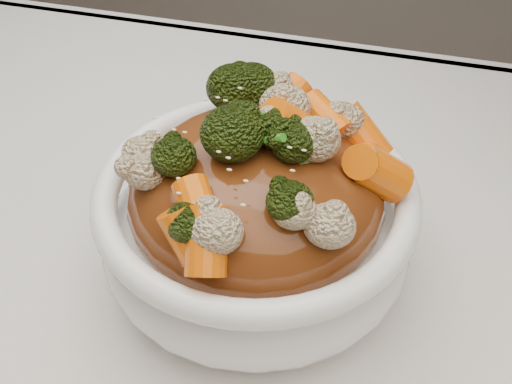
% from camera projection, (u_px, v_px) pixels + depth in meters
% --- Properties ---
extents(tablecloth, '(1.20, 0.80, 0.04)m').
position_uv_depth(tablecloth, '(249.00, 344.00, 0.42)').
color(tablecloth, silver).
rests_on(tablecloth, dining_table).
extents(bowl, '(0.24, 0.24, 0.08)m').
position_uv_depth(bowl, '(256.00, 226.00, 0.42)').
color(bowl, white).
rests_on(bowl, tablecloth).
extents(sauce_base, '(0.19, 0.19, 0.09)m').
position_uv_depth(sauce_base, '(256.00, 195.00, 0.40)').
color(sauce_base, '#5E2B10').
rests_on(sauce_base, bowl).
extents(carrots, '(0.19, 0.19, 0.05)m').
position_uv_depth(carrots, '(256.00, 119.00, 0.36)').
color(carrots, orange).
rests_on(carrots, sauce_base).
extents(broccoli, '(0.19, 0.19, 0.04)m').
position_uv_depth(broccoli, '(256.00, 121.00, 0.36)').
color(broccoli, black).
rests_on(broccoli, sauce_base).
extents(cauliflower, '(0.19, 0.19, 0.04)m').
position_uv_depth(cauliflower, '(256.00, 123.00, 0.36)').
color(cauliflower, beige).
rests_on(cauliflower, sauce_base).
extents(scallions, '(0.14, 0.14, 0.02)m').
position_uv_depth(scallions, '(256.00, 118.00, 0.36)').
color(scallions, '#2F811D').
rests_on(scallions, sauce_base).
extents(sesame_seeds, '(0.17, 0.17, 0.01)m').
position_uv_depth(sesame_seeds, '(256.00, 118.00, 0.36)').
color(sesame_seeds, beige).
rests_on(sesame_seeds, sauce_base).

